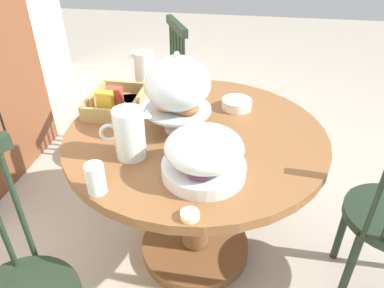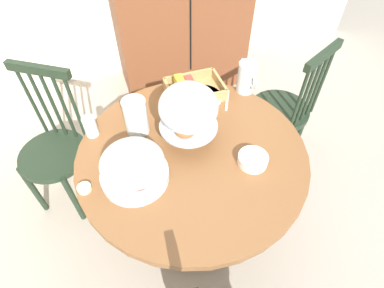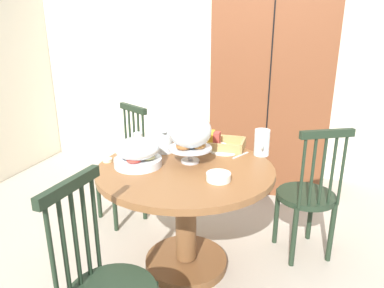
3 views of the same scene
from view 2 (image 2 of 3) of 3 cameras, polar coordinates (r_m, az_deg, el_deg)
ground_plane at (r=2.14m, az=1.41°, el=-12.86°), size 10.00×10.00×0.00m
dining_table at (r=1.67m, az=-0.00°, el=-6.44°), size 1.11×1.11×0.74m
windsor_chair_by_cabinet at (r=2.19m, az=16.43°, el=5.79°), size 0.45×0.45×0.97m
windsor_chair_facing_door at (r=2.03m, az=-23.94°, el=-1.30°), size 0.46×0.46×0.97m
pastry_stand_with_dome at (r=1.40m, az=-0.68°, el=6.39°), size 0.28×0.28×0.34m
fruit_platter_covered at (r=1.34m, az=-10.85°, el=-4.17°), size 0.30×0.30×0.18m
orange_juice_pitcher at (r=1.80m, az=10.05°, el=11.86°), size 0.10×0.19×0.18m
milk_pitcher at (r=1.54m, az=-10.33°, el=4.77°), size 0.12×0.20×0.20m
cereal_basket at (r=1.77m, az=0.05°, el=10.09°), size 0.32×0.24×0.12m
china_plate_large at (r=1.76m, az=1.96°, el=8.64°), size 0.22×0.22×0.01m
china_plate_small at (r=1.78m, az=-0.74°, el=9.67°), size 0.15×0.15×0.01m
cereal_bowl at (r=1.45m, az=11.20°, el=-2.86°), size 0.14×0.14×0.04m
drinking_glass at (r=1.60m, az=-18.32°, el=3.11°), size 0.06×0.06×0.11m
butter_dish at (r=1.42m, az=-19.34°, el=-7.75°), size 0.06×0.06×0.02m
table_knife at (r=1.78m, az=-2.57°, el=8.99°), size 0.09×0.16×0.01m
dinner_fork at (r=1.79m, az=-3.53°, el=9.08°), size 0.09×0.16×0.01m
soup_spoon at (r=1.76m, az=6.53°, el=8.08°), size 0.09×0.16×0.01m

